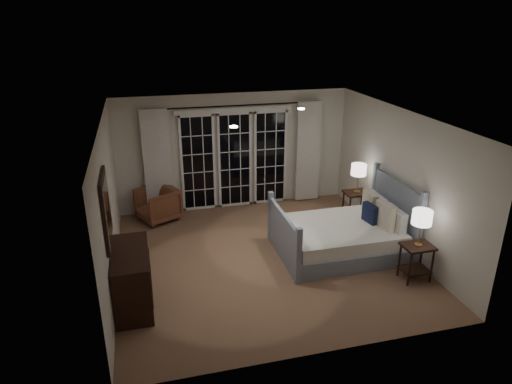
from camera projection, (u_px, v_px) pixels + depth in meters
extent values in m
plane|color=brown|center=(265.00, 258.00, 8.04)|extent=(5.00, 5.00, 0.00)
plane|color=white|center=(266.00, 118.00, 7.13)|extent=(5.00, 5.00, 0.00)
cube|color=beige|center=(109.00, 207.00, 7.00)|extent=(0.02, 5.00, 2.50)
cube|color=beige|center=(400.00, 180.00, 8.17)|extent=(0.02, 5.00, 2.50)
cube|color=beige|center=(234.00, 151.00, 9.84)|extent=(5.00, 0.02, 2.50)
cube|color=beige|center=(323.00, 268.00, 5.33)|extent=(5.00, 0.02, 2.50)
cube|color=black|center=(198.00, 163.00, 9.70)|extent=(0.66, 0.02, 2.02)
cube|color=black|center=(235.00, 160.00, 9.88)|extent=(0.66, 0.02, 2.02)
cube|color=black|center=(270.00, 158.00, 10.07)|extent=(0.66, 0.02, 2.02)
cube|color=white|center=(234.00, 110.00, 9.47)|extent=(2.50, 0.04, 0.10)
cylinder|color=black|center=(234.00, 106.00, 9.38)|extent=(3.50, 0.03, 0.03)
cube|color=silver|center=(157.00, 163.00, 9.38)|extent=(0.55, 0.10, 2.25)
cube|color=silver|center=(308.00, 152.00, 10.15)|extent=(0.55, 0.10, 2.25)
cylinder|color=white|center=(301.00, 109.00, 7.86)|extent=(0.12, 0.12, 0.01)
cylinder|color=white|center=(234.00, 127.00, 6.63)|extent=(0.12, 0.12, 0.01)
cube|color=gray|center=(339.00, 245.00, 8.20)|extent=(1.99, 1.56, 0.29)
cube|color=silver|center=(340.00, 231.00, 8.10)|extent=(1.93, 1.50, 0.24)
cube|color=gray|center=(394.00, 214.00, 8.27)|extent=(0.06, 1.56, 1.26)
cube|color=gray|center=(283.00, 237.00, 7.85)|extent=(0.06, 1.56, 0.88)
cube|color=silver|center=(394.00, 218.00, 7.90)|extent=(0.14, 0.60, 0.36)
cube|color=silver|center=(376.00, 204.00, 8.48)|extent=(0.14, 0.60, 0.36)
cube|color=beige|center=(385.00, 216.00, 7.88)|extent=(0.16, 0.46, 0.45)
cube|color=beige|center=(370.00, 204.00, 8.39)|extent=(0.16, 0.46, 0.45)
cube|color=#131935|center=(370.00, 213.00, 8.12)|extent=(0.15, 0.35, 0.34)
cube|color=black|center=(418.00, 246.00, 7.20)|extent=(0.47, 0.38, 0.04)
cube|color=black|center=(414.00, 270.00, 7.36)|extent=(0.44, 0.34, 0.03)
cylinder|color=black|center=(410.00, 269.00, 7.13)|extent=(0.04, 0.04, 0.59)
cylinder|color=black|center=(432.00, 266.00, 7.22)|extent=(0.04, 0.04, 0.59)
cylinder|color=black|center=(399.00, 260.00, 7.40)|extent=(0.04, 0.04, 0.59)
cylinder|color=black|center=(421.00, 257.00, 7.49)|extent=(0.04, 0.04, 0.59)
cube|color=black|center=(357.00, 193.00, 9.26)|extent=(0.49, 0.40, 0.04)
cube|color=black|center=(355.00, 213.00, 9.43)|extent=(0.45, 0.36, 0.03)
cylinder|color=black|center=(350.00, 211.00, 9.19)|extent=(0.04, 0.04, 0.61)
cylinder|color=black|center=(368.00, 209.00, 9.28)|extent=(0.04, 0.04, 0.61)
cylinder|color=black|center=(343.00, 205.00, 9.47)|extent=(0.04, 0.04, 0.61)
cylinder|color=black|center=(361.00, 203.00, 9.57)|extent=(0.04, 0.04, 0.61)
cylinder|color=#B29247|center=(418.00, 245.00, 7.19)|extent=(0.12, 0.12, 0.02)
cylinder|color=#B29247|center=(420.00, 234.00, 7.12)|extent=(0.02, 0.02, 0.35)
cylinder|color=white|center=(422.00, 217.00, 7.02)|extent=(0.31, 0.31, 0.23)
cylinder|color=#B29247|center=(357.00, 191.00, 9.25)|extent=(0.12, 0.12, 0.02)
cylinder|color=#B29247|center=(358.00, 183.00, 9.18)|extent=(0.02, 0.02, 0.35)
cylinder|color=white|center=(359.00, 170.00, 9.08)|extent=(0.31, 0.31, 0.22)
imported|color=brown|center=(158.00, 204.00, 9.41)|extent=(1.00, 0.99, 0.69)
cube|color=black|center=(132.00, 278.00, 6.63)|extent=(0.51, 1.23, 0.87)
cube|color=black|center=(152.00, 284.00, 6.75)|extent=(0.01, 1.21, 0.01)
cube|color=black|center=(150.00, 268.00, 6.64)|extent=(0.01, 1.21, 0.01)
cube|color=black|center=(106.00, 210.00, 6.17)|extent=(0.04, 0.85, 1.00)
cube|color=white|center=(108.00, 210.00, 6.17)|extent=(0.01, 0.73, 0.88)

